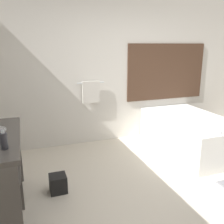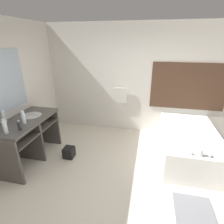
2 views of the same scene
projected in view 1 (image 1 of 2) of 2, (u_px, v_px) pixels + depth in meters
name	position (u px, v px, depth m)	size (l,w,h in m)	color
ground_plane	(166.00, 204.00, 2.93)	(16.00, 16.00, 0.00)	beige
wall_back_with_blinds	(107.00, 71.00, 4.62)	(7.40, 0.13, 2.70)	silver
bathtub	(191.00, 132.00, 4.42)	(1.08, 1.84, 0.71)	white
soap_dispenser	(4.00, 141.00, 2.21)	(0.06, 0.06, 0.18)	#28282D
waste_bin	(58.00, 183.00, 3.16)	(0.21, 0.21, 0.22)	black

